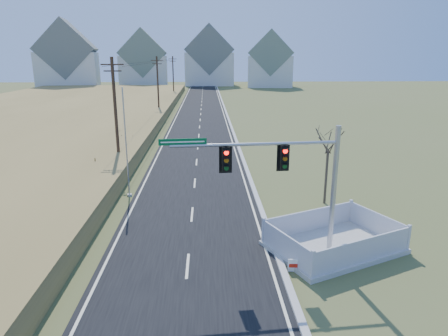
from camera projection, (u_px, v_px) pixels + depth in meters
ground at (189, 246)px, 19.68m from camera, size 260.00×260.00×0.00m
road at (201, 111)px, 67.75m from camera, size 8.00×180.00×0.06m
curb at (225, 110)px, 67.91m from camera, size 0.30×180.00×0.18m
reed_marsh at (32, 117)px, 56.94m from camera, size 38.00×110.00×1.30m
utility_pole_near at (116, 111)px, 32.55m from camera, size 1.80×0.26×9.00m
utility_pole_mid at (158, 85)px, 61.40m from camera, size 1.80×0.26×9.00m
utility_pole_far at (173, 76)px, 90.25m from camera, size 1.80×0.26×9.00m
condo_nw at (67, 61)px, 112.13m from camera, size 17.69×13.38×19.05m
condo_nnw at (143, 63)px, 120.88m from camera, size 14.93×11.17×17.03m
condo_n at (209, 61)px, 125.40m from camera, size 15.27×10.20×18.54m
condo_ne at (270, 64)px, 118.68m from camera, size 14.12×10.51×16.52m
traffic_signal_mast at (294, 179)px, 17.24m from camera, size 7.80×0.87×6.22m
fence_enclosure at (333, 244)px, 19.32m from camera, size 7.10×6.15×1.36m
open_sign at (293, 265)px, 17.28m from camera, size 0.47×0.10×0.58m
flagpole at (127, 155)px, 25.95m from camera, size 0.32×0.32×7.18m
bare_tree at (329, 139)px, 24.33m from camera, size 1.94×1.94×5.14m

